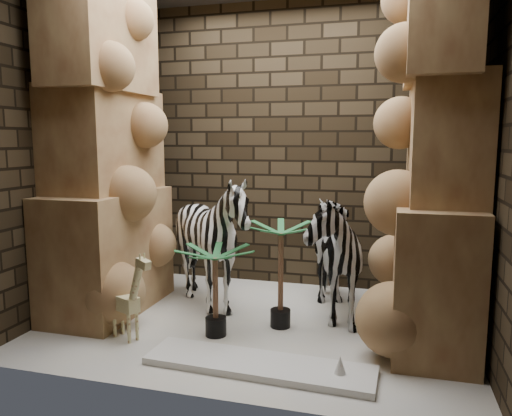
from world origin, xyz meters
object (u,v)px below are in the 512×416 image
(surfboard, at_px, (259,365))
(zebra_left, at_px, (212,249))
(zebra_right, at_px, (325,242))
(palm_front, at_px, (281,275))
(palm_back, at_px, (215,291))
(giraffe_toy, at_px, (124,293))

(surfboard, bearing_deg, zebra_left, 127.26)
(zebra_right, bearing_deg, palm_front, -148.13)
(palm_back, bearing_deg, surfboard, -43.73)
(surfboard, bearing_deg, palm_front, 93.86)
(zebra_left, height_order, palm_front, zebra_left)
(giraffe_toy, height_order, surfboard, giraffe_toy)
(zebra_left, xyz_separation_m, palm_front, (0.70, -0.25, -0.12))
(zebra_left, bearing_deg, palm_front, -21.65)
(zebra_left, distance_m, giraffe_toy, 0.95)
(giraffe_toy, bearing_deg, zebra_left, 87.02)
(giraffe_toy, xyz_separation_m, palm_front, (1.13, 0.57, 0.08))
(zebra_left, xyz_separation_m, surfboard, (0.72, -1.04, -0.55))
(zebra_left, xyz_separation_m, giraffe_toy, (-0.43, -0.82, -0.20))
(zebra_left, relative_size, surfboard, 0.79)
(zebra_left, bearing_deg, giraffe_toy, -119.11)
(zebra_right, relative_size, palm_front, 1.48)
(palm_front, height_order, surfboard, palm_front)
(zebra_right, bearing_deg, surfboard, -123.51)
(zebra_left, height_order, giraffe_toy, zebra_left)
(zebra_left, distance_m, palm_front, 0.76)
(zebra_left, height_order, surfboard, zebra_left)
(zebra_right, bearing_deg, zebra_left, 168.05)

